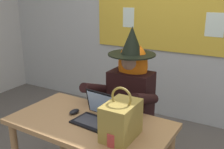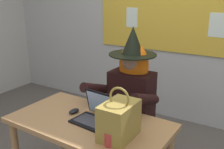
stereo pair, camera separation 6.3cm
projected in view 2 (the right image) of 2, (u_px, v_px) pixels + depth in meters
wall_back_bulletin at (184, 9)px, 3.32m from camera, size 5.97×2.05×2.99m
desk_main at (89, 132)px, 2.14m from camera, size 1.31×0.73×0.72m
chair_at_desk at (133, 113)px, 2.73m from camera, size 0.46×0.46×0.90m
person_costumed at (129, 92)px, 2.55m from camera, size 0.59×0.69×1.41m
laptop at (95, 114)px, 2.11m from camera, size 0.31×0.29×0.22m
computer_mouse at (74, 111)px, 2.24m from camera, size 0.07×0.11×0.03m
handbag at (119, 120)px, 1.83m from camera, size 0.20×0.30×0.38m
coffee_mug at (110, 139)px, 1.76m from camera, size 0.08×0.08×0.09m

